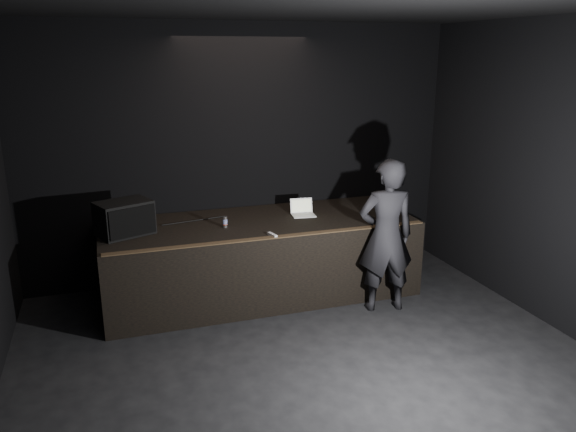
% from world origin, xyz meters
% --- Properties ---
extents(ground, '(7.00, 7.00, 0.00)m').
position_xyz_m(ground, '(0.00, 0.00, 0.00)').
color(ground, black).
rests_on(ground, ground).
extents(room_walls, '(6.10, 7.10, 3.52)m').
position_xyz_m(room_walls, '(0.00, 0.00, 2.02)').
color(room_walls, black).
rests_on(room_walls, ground).
extents(stage_riser, '(4.00, 1.50, 1.00)m').
position_xyz_m(stage_riser, '(0.00, 2.73, 0.50)').
color(stage_riser, black).
rests_on(stage_riser, ground).
extents(riser_lip, '(3.92, 0.10, 0.01)m').
position_xyz_m(riser_lip, '(0.00, 2.02, 1.01)').
color(riser_lip, brown).
rests_on(riser_lip, stage_riser).
extents(stage_monitor, '(0.73, 0.64, 0.41)m').
position_xyz_m(stage_monitor, '(-1.67, 2.70, 1.20)').
color(stage_monitor, black).
rests_on(stage_monitor, stage_riser).
extents(cable, '(0.81, 0.16, 0.02)m').
position_xyz_m(cable, '(-0.82, 2.98, 1.01)').
color(cable, black).
rests_on(cable, stage_riser).
extents(laptop, '(0.33, 0.30, 0.21)m').
position_xyz_m(laptop, '(0.63, 2.82, 1.05)').
color(laptop, silver).
rests_on(laptop, stage_riser).
extents(beer_can, '(0.06, 0.06, 0.14)m').
position_xyz_m(beer_can, '(-0.47, 2.60, 1.07)').
color(beer_can, silver).
rests_on(beer_can, stage_riser).
extents(plastic_cup, '(0.07, 0.07, 0.09)m').
position_xyz_m(plastic_cup, '(0.68, 3.13, 1.04)').
color(plastic_cup, white).
rests_on(plastic_cup, stage_riser).
extents(wii_remote, '(0.08, 0.17, 0.03)m').
position_xyz_m(wii_remote, '(-0.02, 2.08, 1.02)').
color(wii_remote, white).
rests_on(wii_remote, stage_riser).
extents(person, '(0.75, 0.55, 1.91)m').
position_xyz_m(person, '(1.34, 1.78, 0.95)').
color(person, black).
rests_on(person, ground).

